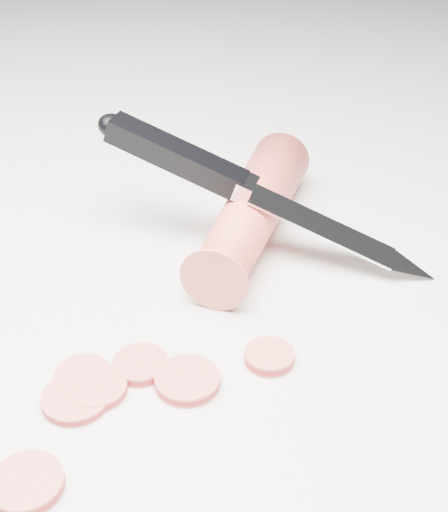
{
  "coord_description": "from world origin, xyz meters",
  "views": [
    {
      "loc": [
        0.05,
        -0.33,
        0.29
      ],
      "look_at": [
        0.05,
        0.06,
        0.02
      ],
      "focal_mm": 50.0,
      "sensor_mm": 36.0,
      "label": 1
    }
  ],
  "objects": [
    {
      "name": "carrot_slice_4",
      "position": [
        0.08,
        -0.02,
        0.0
      ],
      "size": [
        0.03,
        0.03,
        0.01
      ],
      "primitive_type": "cylinder",
      "color": "#CD5649",
      "rests_on": "ground"
    },
    {
      "name": "kitchen_knife",
      "position": [
        0.08,
        0.1,
        0.05
      ],
      "size": [
        0.25,
        0.1,
        0.09
      ],
      "primitive_type": null,
      "color": "silver",
      "rests_on": "ground"
    },
    {
      "name": "ground",
      "position": [
        0.0,
        0.0,
        0.0
      ],
      "size": [
        2.4,
        2.4,
        0.0
      ],
      "primitive_type": "plane",
      "color": "silver",
      "rests_on": "ground"
    },
    {
      "name": "carrot_slice_6",
      "position": [
        -0.02,
        -0.04,
        0.0
      ],
      "size": [
        0.03,
        0.03,
        0.01
      ],
      "primitive_type": "cylinder",
      "color": "#CD5649",
      "rests_on": "ground"
    },
    {
      "name": "carrot_slice_5",
      "position": [
        0.0,
        -0.03,
        0.0
      ],
      "size": [
        0.03,
        0.03,
        0.01
      ],
      "primitive_type": "cylinder",
      "color": "#CD5649",
      "rests_on": "ground"
    },
    {
      "name": "carrot_slice_0",
      "position": [
        -0.04,
        -0.11,
        0.0
      ],
      "size": [
        0.04,
        0.04,
        0.01
      ],
      "primitive_type": "cylinder",
      "color": "#CD5649",
      "rests_on": "ground"
    },
    {
      "name": "carrot_slice_2",
      "position": [
        -0.03,
        -0.04,
        0.0
      ],
      "size": [
        0.03,
        0.03,
        0.01
      ],
      "primitive_type": "cylinder",
      "color": "#CD5649",
      "rests_on": "ground"
    },
    {
      "name": "carrot_slice_3",
      "position": [
        0.03,
        -0.04,
        0.0
      ],
      "size": [
        0.04,
        0.04,
        0.01
      ],
      "primitive_type": "cylinder",
      "color": "#CD5649",
      "rests_on": "ground"
    },
    {
      "name": "carrot_slice_1",
      "position": [
        -0.03,
        -0.05,
        0.0
      ],
      "size": [
        0.04,
        0.04,
        0.01
      ],
      "primitive_type": "cylinder",
      "color": "#CD5649",
      "rests_on": "ground"
    },
    {
      "name": "carrot",
      "position": [
        0.07,
        0.11,
        0.02
      ],
      "size": [
        0.09,
        0.18,
        0.04
      ],
      "primitive_type": "cylinder",
      "rotation": [
        1.57,
        0.0,
        -0.3
      ],
      "color": "#D83C35",
      "rests_on": "ground"
    }
  ]
}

